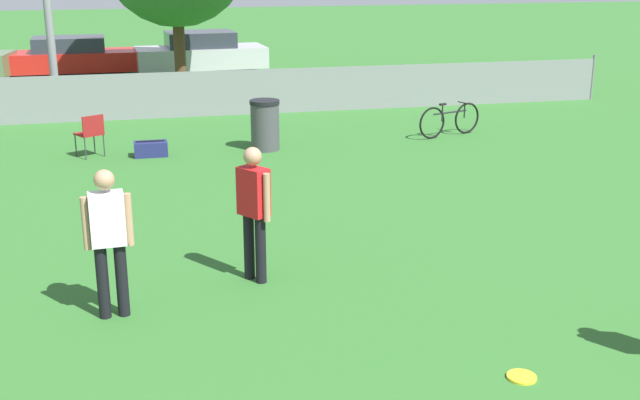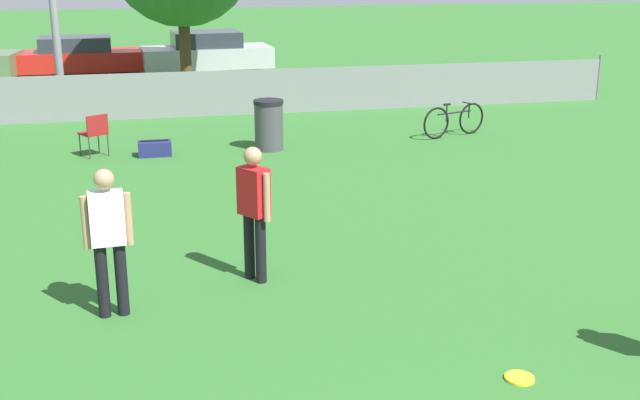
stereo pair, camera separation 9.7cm
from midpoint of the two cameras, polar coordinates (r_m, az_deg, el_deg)
The scene contains 10 objects.
fence_backline at distance 19.85m, azimuth -6.39°, elevation 7.58°, with size 20.08×0.07×1.21m.
player_defender_red at distance 9.49m, azimuth -4.43°, elevation -0.37°, with size 0.39×0.44×1.66m.
player_receiver_white at distance 8.80m, azimuth -14.53°, elevation -2.31°, with size 0.52×0.25×1.66m.
frisbee_disc at distance 7.87m, azimuth 14.35°, elevation -12.16°, with size 0.28×0.28×0.03m.
folding_chair_sideline at distance 16.20m, azimuth -15.56°, elevation 4.73°, with size 0.61×0.61×0.84m.
bicycle_sideline at distance 17.66m, azimuth 9.67°, elevation 5.62°, with size 1.60×0.65×0.74m.
trash_bin at distance 16.19m, azimuth -3.49°, elevation 5.36°, with size 0.60×0.60×1.01m.
gear_bag_sideline at distance 16.06m, azimuth -11.50°, elevation 3.61°, with size 0.64×0.35×0.31m.
parked_car_red at distance 27.44m, azimuth -16.83°, elevation 9.73°, with size 4.31×1.82×1.27m.
parked_car_silver at distance 27.04m, azimuth -7.96°, elevation 10.32°, with size 4.29×2.10×1.39m.
Camera 2 is at (-2.05, -1.49, 3.79)m, focal length 45.00 mm.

